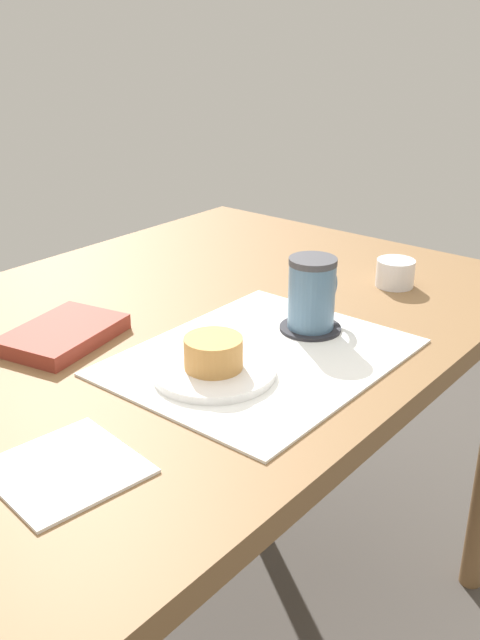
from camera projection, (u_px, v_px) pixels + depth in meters
The scene contains 9 objects.
dining_table at pixel (163, 366), 1.18m from camera, with size 1.30×0.85×0.75m.
placemat at pixel (261, 357), 1.04m from camera, with size 0.42×0.34×0.00m, color white.
pastry_plate at pixel (214, 371), 0.98m from camera, with size 0.17×0.17×0.01m, color white.
pastry at pixel (213, 353), 0.97m from camera, with size 0.08×0.08×0.04m, color tan.
coffee_coaster at pixel (310, 328), 1.13m from camera, with size 0.10×0.10×0.01m, color #232328.
coffee_mug at pixel (313, 293), 1.10m from camera, with size 0.11×0.07×0.11m.
paper_napkin at pixel (66, 469), 0.79m from camera, with size 0.15×0.15×0.00m, color white.
sugar_bowl at pixel (395, 273), 1.31m from camera, with size 0.07×0.07×0.05m, color white.
small_book at pixel (63, 334), 1.09m from camera, with size 0.18×0.12×0.02m, color maroon.
Camera 1 is at (-0.74, -0.77, 1.22)m, focal length 40.00 mm.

